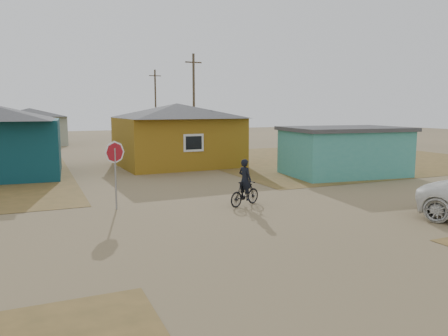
{
  "coord_description": "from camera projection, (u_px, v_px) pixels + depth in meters",
  "views": [
    {
      "loc": [
        -5.83,
        -12.36,
        3.62
      ],
      "look_at": [
        0.9,
        3.0,
        1.3
      ],
      "focal_mm": 35.0,
      "sensor_mm": 36.0,
      "label": 1
    }
  ],
  "objects": [
    {
      "name": "utility_pole_near",
      "position": [
        194.0,
        101.0,
        36.01
      ],
      "size": [
        1.4,
        0.2,
        8.0
      ],
      "color": "#4B3E2D",
      "rests_on": "ground"
    },
    {
      "name": "utility_pole_far",
      "position": [
        156.0,
        103.0,
        50.92
      ],
      "size": [
        1.4,
        0.2,
        8.0
      ],
      "color": "#4B3E2D",
      "rests_on": "ground"
    },
    {
      "name": "cyclist",
      "position": [
        245.0,
        189.0,
        16.17
      ],
      "size": [
        1.6,
        1.01,
        1.75
      ],
      "color": "black",
      "rests_on": "ground"
    },
    {
      "name": "house_beige_east",
      "position": [
        171.0,
        122.0,
        54.04
      ],
      "size": [
        6.95,
        6.05,
        3.6
      ],
      "color": "tan",
      "rests_on": "ground"
    },
    {
      "name": "ground",
      "position": [
        236.0,
        221.0,
        14.03
      ],
      "size": [
        120.0,
        120.0,
        0.0
      ],
      "primitive_type": "plane",
      "color": "olive"
    },
    {
      "name": "shed_turquoise",
      "position": [
        344.0,
        151.0,
        23.52
      ],
      "size": [
        6.71,
        4.93,
        2.6
      ],
      "color": "teal",
      "rests_on": "ground"
    },
    {
      "name": "house_yellow",
      "position": [
        177.0,
        134.0,
        27.45
      ],
      "size": [
        7.72,
        6.76,
        3.9
      ],
      "color": "#8D6415",
      "rests_on": "ground"
    },
    {
      "name": "stop_sign",
      "position": [
        115.0,
        159.0,
        15.44
      ],
      "size": [
        0.8,
        0.06,
        2.46
      ],
      "color": "gray",
      "rests_on": "ground"
    },
    {
      "name": "house_pale_west",
      "position": [
        31.0,
        126.0,
        42.24
      ],
      "size": [
        7.04,
        6.15,
        3.6
      ],
      "color": "gray",
      "rests_on": "ground"
    },
    {
      "name": "grass_ne",
      "position": [
        335.0,
        158.0,
        31.39
      ],
      "size": [
        20.0,
        18.0,
        0.0
      ],
      "primitive_type": "cube",
      "color": "brown",
      "rests_on": "ground"
    }
  ]
}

